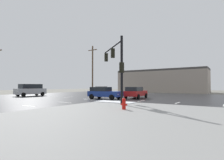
{
  "coord_description": "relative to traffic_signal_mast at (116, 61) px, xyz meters",
  "views": [
    {
      "loc": [
        14.37,
        -18.55,
        1.77
      ],
      "look_at": [
        -1.22,
        4.79,
        2.69
      ],
      "focal_mm": 28.05,
      "sensor_mm": 36.0,
      "label": 1
    }
  ],
  "objects": [
    {
      "name": "ground_plane",
      "position": [
        -5.35,
        4.4,
        -4.18
      ],
      "size": [
        120.0,
        120.0,
        0.0
      ],
      "primitive_type": "plane",
      "color": "slate"
    },
    {
      "name": "road_asphalt",
      "position": [
        -5.35,
        4.4,
        -4.17
      ],
      "size": [
        44.0,
        44.0,
        0.02
      ],
      "primitive_type": "cube",
      "color": "#232326",
      "rests_on": "ground_plane"
    },
    {
      "name": "sidewalk_corner",
      "position": [
        6.65,
        -7.6,
        -4.11
      ],
      "size": [
        18.0,
        18.0,
        0.14
      ],
      "primitive_type": "cube",
      "color": "gray",
      "rests_on": "ground_plane"
    },
    {
      "name": "snow_strip_curbside",
      "position": [
        -0.35,
        0.4,
        -4.01
      ],
      "size": [
        4.0,
        1.6,
        0.06
      ],
      "primitive_type": "cube",
      "color": "white",
      "rests_on": "sidewalk_corner"
    },
    {
      "name": "lane_markings",
      "position": [
        -4.15,
        3.02,
        -4.16
      ],
      "size": [
        36.15,
        36.15,
        0.01
      ],
      "color": "silver",
      "rests_on": "road_asphalt"
    },
    {
      "name": "traffic_signal_mast",
      "position": [
        0.0,
        0.0,
        0.0
      ],
      "size": [
        4.86,
        4.18,
        5.98
      ],
      "rotation": [
        0.0,
        0.0,
        2.44
      ],
      "color": "black",
      "rests_on": "sidewalk_corner"
    },
    {
      "name": "fire_hydrant",
      "position": [
        2.99,
        -3.65,
        -3.64
      ],
      "size": [
        0.48,
        0.26,
        0.79
      ],
      "color": "red",
      "rests_on": "sidewalk_corner"
    },
    {
      "name": "strip_building_background",
      "position": [
        -6.58,
        33.89,
        -1.1
      ],
      "size": [
        23.49,
        8.0,
        6.15
      ],
      "color": "gray",
      "rests_on": "ground_plane"
    },
    {
      "name": "sedan_red",
      "position": [
        -1.81,
        8.03,
        -3.33
      ],
      "size": [
        2.27,
        4.63,
        1.58
      ],
      "rotation": [
        0.0,
        0.0,
        1.64
      ],
      "color": "#B21919",
      "rests_on": "road_asphalt"
    },
    {
      "name": "suv_silver",
      "position": [
        -18.97,
        2.84,
        -3.09
      ],
      "size": [
        2.44,
        4.94,
        2.03
      ],
      "rotation": [
        0.0,
        0.0,
        -1.64
      ],
      "color": "#B7BABF",
      "rests_on": "road_asphalt"
    },
    {
      "name": "sedan_grey",
      "position": [
        -14.68,
        16.63,
        -3.33
      ],
      "size": [
        2.28,
        4.63,
        1.58
      ],
      "rotation": [
        0.0,
        0.0,
        -1.5
      ],
      "color": "slate",
      "rests_on": "road_asphalt"
    },
    {
      "name": "sedan_blue",
      "position": [
        -4.74,
        4.53,
        -3.33
      ],
      "size": [
        4.63,
        2.26,
        1.58
      ],
      "rotation": [
        0.0,
        0.0,
        0.07
      ],
      "color": "navy",
      "rests_on": "road_asphalt"
    },
    {
      "name": "utility_pole_far",
      "position": [
        -13.75,
        12.87,
        0.94
      ],
      "size": [
        2.2,
        0.28,
        9.79
      ],
      "color": "brown",
      "rests_on": "ground_plane"
    }
  ]
}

